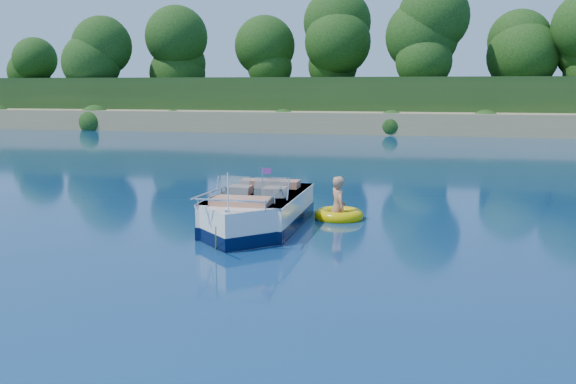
% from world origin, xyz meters
% --- Properties ---
extents(ground, '(160.00, 160.00, 0.00)m').
position_xyz_m(ground, '(0.00, 0.00, 0.00)').
color(ground, '#0A1D4A').
rests_on(ground, ground).
extents(shoreline, '(170.00, 59.00, 6.00)m').
position_xyz_m(shoreline, '(0.00, 63.77, 0.98)').
color(shoreline, '#948256').
rests_on(shoreline, ground).
extents(treeline, '(150.00, 7.12, 8.19)m').
position_xyz_m(treeline, '(0.04, 41.01, 5.55)').
color(treeline, '#301F10').
rests_on(treeline, ground).
extents(motorboat, '(1.97, 5.46, 1.82)m').
position_xyz_m(motorboat, '(0.71, 4.05, 0.35)').
color(motorboat, white).
rests_on(motorboat, ground).
extents(tow_tube, '(1.36, 1.36, 0.33)m').
position_xyz_m(tow_tube, '(2.44, 5.66, 0.09)').
color(tow_tube, '#E1C002').
rests_on(tow_tube, ground).
extents(boy, '(0.81, 0.97, 1.76)m').
position_xyz_m(boy, '(2.40, 5.60, 0.00)').
color(boy, tan).
rests_on(boy, ground).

